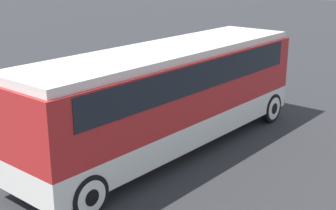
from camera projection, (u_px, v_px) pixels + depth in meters
ground_plane at (168, 149)px, 14.74m from camera, size 120.00×120.00×0.00m
tour_bus at (170, 89)px, 14.23m from camera, size 10.62×2.70×3.23m
parked_car_near at (116, 66)px, 23.13m from camera, size 4.10×1.81×1.34m
parked_car_mid at (136, 79)px, 20.55m from camera, size 4.09×1.97×1.41m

